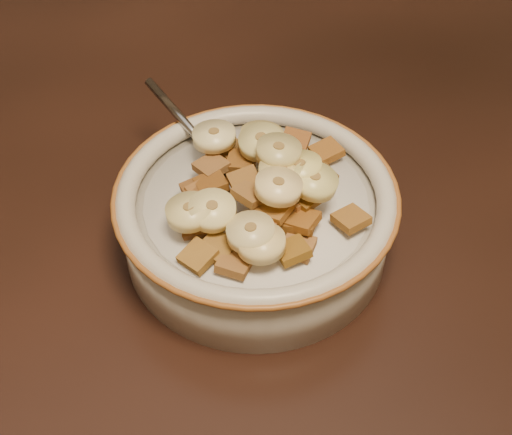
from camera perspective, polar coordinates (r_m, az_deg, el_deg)
name	(u,v)px	position (r m, az deg, el deg)	size (l,w,h in m)	color
table	(129,166)	(0.63, -10.12, 4.07)	(1.40, 0.90, 0.04)	black
chair	(16,70)	(1.32, -18.66, 11.13)	(0.39, 0.39, 0.87)	black
cereal_bowl	(256,224)	(0.51, 0.00, -0.56)	(0.19, 0.19, 0.05)	#B7A891
milk	(256,202)	(0.50, 0.00, 1.24)	(0.16, 0.16, 0.00)	silver
spoon	(230,174)	(0.51, -2.08, 3.51)	(0.03, 0.05, 0.01)	gray
cereal_square_0	(319,174)	(0.51, 5.10, 3.47)	(0.02, 0.02, 0.01)	brown
cereal_square_1	(253,145)	(0.53, -0.28, 5.82)	(0.02, 0.02, 0.01)	brown
cereal_square_2	(351,219)	(0.48, 7.61, -0.11)	(0.02, 0.02, 0.01)	#8A5918
cereal_square_3	(198,256)	(0.46, -4.67, -3.10)	(0.02, 0.02, 0.01)	olive
cereal_square_4	(245,182)	(0.48, -0.86, 2.82)	(0.02, 0.02, 0.01)	brown
cereal_square_5	(327,151)	(0.53, 5.67, 5.31)	(0.02, 0.02, 0.01)	brown
cereal_square_6	(287,178)	(0.48, 2.53, 3.19)	(0.02, 0.02, 0.01)	#995321
cereal_square_7	(296,198)	(0.48, 3.21, 1.59)	(0.02, 0.02, 0.01)	brown
cereal_square_8	(297,187)	(0.49, 3.26, 2.44)	(0.02, 0.02, 0.01)	#956120
cereal_square_9	(298,247)	(0.46, 3.39, -2.34)	(0.02, 0.02, 0.01)	olive
cereal_square_10	(211,184)	(0.49, -3.61, 2.69)	(0.02, 0.02, 0.01)	brown
cereal_square_11	(198,224)	(0.47, -4.68, -0.50)	(0.02, 0.02, 0.01)	brown
cereal_square_12	(234,264)	(0.45, -1.75, -3.74)	(0.02, 0.02, 0.01)	brown
cereal_square_13	(211,166)	(0.50, -3.59, 4.12)	(0.02, 0.02, 0.01)	brown
cereal_square_14	(220,158)	(0.52, -2.93, 4.78)	(0.02, 0.02, 0.01)	#9D5F28
cereal_square_15	(292,250)	(0.46, 2.92, -2.65)	(0.02, 0.02, 0.01)	brown
cereal_square_16	(217,247)	(0.46, -3.10, -2.39)	(0.02, 0.02, 0.01)	brown
cereal_square_17	(265,220)	(0.46, 0.69, -0.22)	(0.02, 0.02, 0.01)	#905B27
cereal_square_18	(275,209)	(0.47, 1.51, 0.70)	(0.02, 0.02, 0.01)	#986024
cereal_square_19	(242,161)	(0.51, -1.15, 4.52)	(0.02, 0.02, 0.01)	brown
cereal_square_20	(280,177)	(0.49, 1.92, 3.28)	(0.02, 0.02, 0.01)	brown
cereal_square_21	(232,151)	(0.52, -1.91, 5.30)	(0.02, 0.02, 0.01)	brown
cereal_square_22	(251,193)	(0.47, -0.38, 1.96)	(0.02, 0.02, 0.01)	brown
cereal_square_23	(295,141)	(0.53, 3.17, 6.16)	(0.02, 0.02, 0.01)	brown
cereal_square_24	(302,220)	(0.47, 3.67, -0.21)	(0.02, 0.02, 0.01)	brown
cereal_square_25	(204,193)	(0.49, -4.15, 1.94)	(0.02, 0.02, 0.01)	brown
cereal_square_26	(305,196)	(0.48, 3.97, 1.72)	(0.02, 0.02, 0.01)	brown
cereal_square_27	(197,189)	(0.49, -4.71, 2.31)	(0.02, 0.02, 0.01)	brown
cereal_square_28	(300,222)	(0.47, 3.57, -0.35)	(0.02, 0.02, 0.01)	brown
banana_slice_0	(212,210)	(0.46, -3.51, 0.57)	(0.03, 0.03, 0.01)	#FEE088
banana_slice_1	(299,168)	(0.48, 3.49, 3.95)	(0.03, 0.03, 0.01)	#E0D671
banana_slice_2	(279,151)	(0.48, 1.83, 5.31)	(0.03, 0.03, 0.01)	#D0C87C
banana_slice_3	(261,243)	(0.45, 0.42, -2.07)	(0.03, 0.03, 0.01)	#E3C482
banana_slice_4	(261,142)	(0.50, 0.38, 6.08)	(0.03, 0.03, 0.01)	#F2E885
banana_slice_5	(278,187)	(0.46, 1.81, 2.48)	(0.03, 0.03, 0.01)	#F7D98F
banana_slice_6	(251,232)	(0.45, -0.43, -1.19)	(0.03, 0.03, 0.01)	beige
banana_slice_7	(262,137)	(0.51, 0.47, 6.44)	(0.03, 0.03, 0.01)	#E5C772
banana_slice_8	(214,136)	(0.51, -3.37, 6.50)	(0.03, 0.03, 0.01)	beige
banana_slice_9	(281,173)	(0.47, 2.05, 3.58)	(0.03, 0.03, 0.01)	#E3CC76
banana_slice_10	(189,212)	(0.46, -5.35, 0.45)	(0.03, 0.03, 0.01)	#E5D186
banana_slice_11	(315,181)	(0.47, 4.71, 2.89)	(0.03, 0.03, 0.01)	tan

